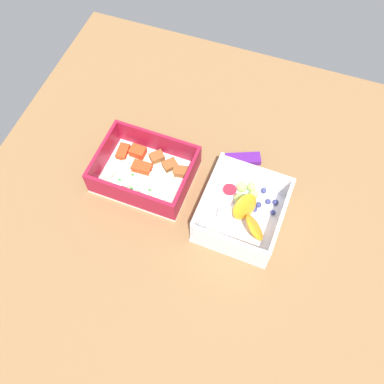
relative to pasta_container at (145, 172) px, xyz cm
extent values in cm
cube|color=brown|center=(10.52, -1.60, -2.77)|extent=(80.00, 80.00, 2.00)
cube|color=white|center=(0.08, -0.11, -1.47)|extent=(17.46, 13.59, 0.60)
cube|color=maroon|center=(-8.21, 0.07, 1.35)|extent=(0.88, 13.24, 5.04)
cube|color=maroon|center=(8.37, -0.28, 1.35)|extent=(0.88, 13.24, 5.04)
cube|color=maroon|center=(0.21, 6.21, 1.35)|extent=(15.99, 0.94, 5.04)
cube|color=maroon|center=(-0.06, -6.42, 1.35)|extent=(15.99, 0.94, 5.04)
ellipsoid|color=beige|center=(-2.16, -3.04, -0.29)|extent=(3.05, 2.91, 1.25)
ellipsoid|color=beige|center=(0.26, -2.86, -0.37)|extent=(2.11, 2.60, 1.14)
ellipsoid|color=beige|center=(2.06, -0.31, -0.17)|extent=(3.44, 3.41, 1.43)
ellipsoid|color=beige|center=(3.25, -3.86, -0.41)|extent=(2.63, 2.35, 1.09)
ellipsoid|color=beige|center=(-6.29, -2.38, -0.13)|extent=(3.45, 3.61, 1.48)
ellipsoid|color=beige|center=(6.55, -3.48, -0.18)|extent=(3.16, 3.43, 1.41)
ellipsoid|color=beige|center=(-3.97, 0.53, -0.20)|extent=(3.20, 2.63, 1.39)
ellipsoid|color=beige|center=(4.63, 0.60, -0.31)|extent=(2.08, 2.70, 1.23)
ellipsoid|color=beige|center=(-5.92, -4.58, -0.37)|extent=(2.72, 2.33, 1.15)
cube|color=brown|center=(6.33, 2.65, -0.54)|extent=(3.69, 2.57, 1.27)
cube|color=red|center=(-3.12, 3.90, -0.34)|extent=(2.92, 2.28, 1.65)
cube|color=red|center=(-5.93, 3.14, -0.63)|extent=(2.15, 3.44, 1.08)
cube|color=brown|center=(0.67, 4.11, -0.54)|extent=(3.24, 3.23, 1.26)
cube|color=red|center=(-1.05, 0.97, -0.47)|extent=(3.66, 2.25, 1.39)
cube|color=brown|center=(3.59, 3.37, -0.65)|extent=(3.30, 3.33, 1.04)
cube|color=#387A33|center=(-2.38, -3.23, -1.07)|extent=(0.60, 0.40, 0.20)
cube|color=#387A33|center=(2.33, -4.45, -1.07)|extent=(0.60, 0.40, 0.20)
cube|color=#387A33|center=(-2.27, -0.77, -1.07)|extent=(0.60, 0.40, 0.20)
cube|color=#387A33|center=(-4.13, -2.57, -1.07)|extent=(0.60, 0.40, 0.20)
cube|color=#387A33|center=(-1.27, -3.48, -1.07)|extent=(0.60, 0.40, 0.20)
cube|color=#387A33|center=(2.02, -2.74, -1.07)|extent=(0.60, 0.40, 0.20)
cube|color=white|center=(19.21, -2.27, -1.47)|extent=(14.21, 15.48, 0.60)
cube|color=white|center=(12.67, -2.04, 1.69)|extent=(1.14, 15.01, 5.71)
cube|color=white|center=(25.74, -2.51, 1.69)|extent=(1.14, 15.01, 5.71)
cube|color=white|center=(19.47, 4.93, 1.69)|extent=(12.49, 1.05, 5.71)
cube|color=white|center=(18.95, -9.47, 1.69)|extent=(12.49, 1.05, 5.71)
ellipsoid|color=orange|center=(22.04, -4.70, 1.37)|extent=(6.00, 6.21, 4.87)
ellipsoid|color=orange|center=(19.42, -1.96, 1.58)|extent=(5.48, 6.05, 5.31)
cube|color=#F4EACC|center=(15.07, -6.66, -0.42)|extent=(2.65, 3.00, 1.50)
cube|color=#F4EACC|center=(16.55, -3.70, -0.18)|extent=(2.85, 3.57, 1.98)
sphere|color=#9ECC60|center=(20.17, 2.33, -0.29)|extent=(1.77, 1.77, 1.77)
sphere|color=#9ECC60|center=(17.69, 3.06, -0.22)|extent=(1.90, 1.90, 1.90)
sphere|color=#9ECC60|center=(17.94, 0.75, -0.20)|extent=(1.95, 1.95, 1.95)
sphere|color=#9ECC60|center=(19.35, 3.69, -0.40)|extent=(1.53, 1.53, 1.53)
cone|color=red|center=(15.91, 1.29, -0.19)|extent=(2.46, 2.46, 1.97)
sphere|color=navy|center=(21.53, 0.79, -0.63)|extent=(1.08, 1.08, 1.08)
sphere|color=navy|center=(22.95, 2.00, -0.65)|extent=(1.04, 1.04, 1.04)
sphere|color=navy|center=(21.62, 3.88, -0.66)|extent=(1.01, 1.01, 1.01)
sphere|color=navy|center=(21.12, -0.28, -0.68)|extent=(0.98, 0.98, 0.98)
sphere|color=navy|center=(24.26, 2.29, -0.63)|extent=(1.08, 1.08, 1.08)
sphere|color=navy|center=(24.35, 0.21, -0.69)|extent=(0.96, 0.96, 0.96)
cube|color=#51197A|center=(15.92, 9.47, -1.17)|extent=(7.38, 4.91, 1.20)
camera|label=1|loc=(22.40, -36.82, 68.31)|focal=40.84mm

